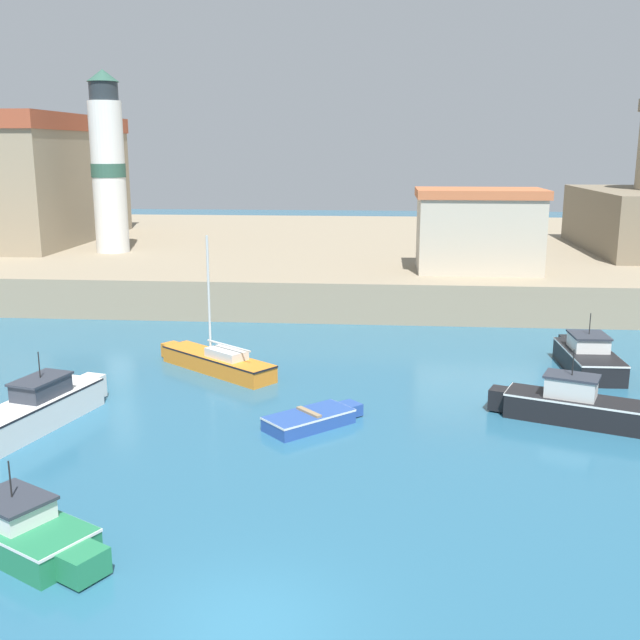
{
  "coord_description": "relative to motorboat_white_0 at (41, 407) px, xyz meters",
  "views": [
    {
      "loc": [
        2.52,
        -12.85,
        9.21
      ],
      "look_at": [
        -0.11,
        18.24,
        2.0
      ],
      "focal_mm": 42.0,
      "sensor_mm": 36.0,
      "label": 1
    }
  ],
  "objects": [
    {
      "name": "sailboat_orange_3",
      "position": [
        4.57,
        6.65,
        -0.18
      ],
      "size": [
        5.76,
        4.81,
        5.71
      ],
      "color": "orange",
      "rests_on": "ground"
    },
    {
      "name": "dinghy_blue_5",
      "position": [
        9.18,
        0.66,
        -0.36
      ],
      "size": [
        3.38,
        3.24,
        0.57
      ],
      "color": "#284C9E",
      "rests_on": "ground"
    },
    {
      "name": "church",
      "position": [
        -15.92,
        32.27,
        6.86
      ],
      "size": [
        12.89,
        18.32,
        16.79
      ],
      "color": "gray",
      "rests_on": "quay_seawall"
    },
    {
      "name": "motorboat_green_2",
      "position": [
        2.89,
        -7.71,
        -0.16
      ],
      "size": [
        5.36,
        3.79,
        2.17
      ],
      "color": "#237A4C",
      "rests_on": "ground"
    },
    {
      "name": "ground_plane",
      "position": [
        8.93,
        -10.27,
        -0.64
      ],
      "size": [
        200.0,
        200.0,
        0.0
      ],
      "primitive_type": "plane",
      "color": "#28607F"
    },
    {
      "name": "motorboat_white_0",
      "position": [
        0.0,
        0.0,
        0.0
      ],
      "size": [
        2.81,
        6.11,
        2.55
      ],
      "color": "white",
      "rests_on": "ground"
    },
    {
      "name": "quay_seawall",
      "position": [
        8.93,
        35.66,
        0.46
      ],
      "size": [
        120.0,
        40.0,
        2.19
      ],
      "primitive_type": "cube",
      "color": "gray",
      "rests_on": "ground"
    },
    {
      "name": "motorboat_black_1",
      "position": [
        18.03,
        1.86,
        -0.03
      ],
      "size": [
        5.37,
        3.07,
        2.55
      ],
      "color": "black",
      "rests_on": "ground"
    },
    {
      "name": "harbor_shed_mid_row",
      "position": [
        16.93,
        20.65,
        3.94
      ],
      "size": [
        7.25,
        4.57,
        4.72
      ],
      "color": "#BCB29E",
      "rests_on": "quay_seawall"
    },
    {
      "name": "lighthouse",
      "position": [
        -7.07,
        26.78,
        7.37
      ],
      "size": [
        2.28,
        2.28,
        12.02
      ],
      "color": "silver",
      "rests_on": "quay_seawall"
    },
    {
      "name": "motorboat_black_4",
      "position": [
        20.15,
        8.11,
        -0.04
      ],
      "size": [
        1.97,
        5.42,
        2.47
      ],
      "color": "black",
      "rests_on": "ground"
    }
  ]
}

